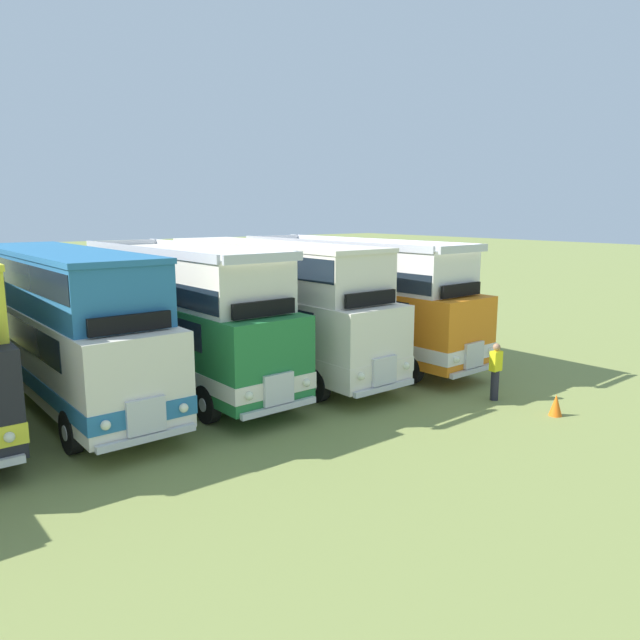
{
  "coord_description": "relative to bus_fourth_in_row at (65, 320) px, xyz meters",
  "views": [
    {
      "loc": [
        -4.33,
        -17.48,
        5.56
      ],
      "look_at": [
        8.52,
        -0.45,
        1.67
      ],
      "focal_mm": 33.54,
      "sensor_mm": 36.0,
      "label": 1
    }
  ],
  "objects": [
    {
      "name": "ground_plane",
      "position": [
        0.0,
        -0.47,
        -2.47
      ],
      "size": [
        200.0,
        200.0,
        0.0
      ],
      "primitive_type": "plane",
      "color": "olive"
    },
    {
      "name": "bus_fourth_in_row",
      "position": [
        0.0,
        0.0,
        0.0
      ],
      "size": [
        2.92,
        11.08,
        4.49
      ],
      "color": "silver",
      "rests_on": "ground"
    },
    {
      "name": "bus_fifth_in_row",
      "position": [
        3.43,
        -0.38,
        -0.12
      ],
      "size": [
        2.99,
        10.43,
        4.52
      ],
      "color": "#237538",
      "rests_on": "ground"
    },
    {
      "name": "bus_sixth_in_row",
      "position": [
        6.86,
        -0.33,
        0.0
      ],
      "size": [
        2.86,
        11.15,
        4.49
      ],
      "color": "silver",
      "rests_on": "ground"
    },
    {
      "name": "bus_seventh_in_row",
      "position": [
        10.29,
        -0.51,
        -0.11
      ],
      "size": [
        3.13,
        11.45,
        4.52
      ],
      "color": "orange",
      "rests_on": "ground"
    },
    {
      "name": "cone_mid_row",
      "position": [
        10.36,
        -9.3,
        -2.17
      ],
      "size": [
        0.36,
        0.36,
        0.61
      ],
      "primitive_type": "cone",
      "color": "orange",
      "rests_on": "ground"
    },
    {
      "name": "marshal_person",
      "position": [
        10.17,
        -7.4,
        -1.59
      ],
      "size": [
        0.36,
        0.24,
        1.73
      ],
      "color": "#23232D",
      "rests_on": "ground"
    }
  ]
}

